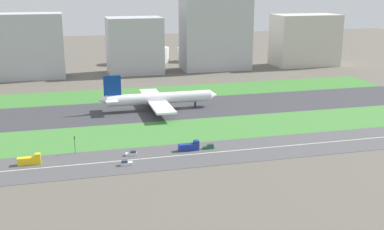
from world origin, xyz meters
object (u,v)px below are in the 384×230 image
airliner (157,98)px  fuel_tank_centre (157,55)px  car_2 (132,153)px  traffic_light (75,143)px  terminal_building (23,46)px  cargo_warehouse (305,40)px  office_tower (215,34)px  fuel_tank_east (188,54)px  car_1 (209,147)px  fuel_tank_west (126,55)px  car_0 (126,163)px  truck_2 (189,147)px  truck_0 (30,160)px  hangar_building (135,45)px

airliner → fuel_tank_centre: 161.83m
car_2 → traffic_light: (-21.43, 7.99, 3.37)m
terminal_building → cargo_warehouse: terminal_building is taller
traffic_light → office_tower: bearing=57.0°
fuel_tank_east → car_1: bearing=-102.1°
cargo_warehouse → fuel_tank_west: cargo_warehouse is taller
car_0 → fuel_tank_east: size_ratio=0.25×
car_2 → fuel_tank_centre: 233.23m
car_0 → fuel_tank_west: fuel_tank_west is taller
truck_2 → fuel_tank_east: fuel_tank_east is taller
office_tower → car_2: bearing=-116.7°
office_tower → cargo_warehouse: 77.47m
truck_2 → terminal_building: size_ratio=0.15×
fuel_tank_east → car_0: bearing=-109.5°
car_1 → fuel_tank_west: 227.16m
truck_0 → fuel_tank_centre: fuel_tank_centre is taller
hangar_building → car_1: bearing=-88.8°
car_1 → cargo_warehouse: bearing=53.1°
car_0 → cargo_warehouse: 258.59m
office_tower → fuel_tank_centre: bearing=130.4°
terminal_building → traffic_light: bearing=-80.2°
truck_2 → truck_0: same height
car_1 → hangar_building: (-3.94, 182.00, 19.86)m
airliner → fuel_tank_east: (57.41, 159.00, -0.12)m
car_0 → fuel_tank_east: bearing=-109.5°
terminal_building → fuel_tank_west: (78.09, 45.00, -15.28)m
truck_2 → hangar_building: (4.44, 182.00, 19.11)m
car_1 → fuel_tank_centre: fuel_tank_centre is taller
car_1 → fuel_tank_west: bearing=91.4°
office_tower → cargo_warehouse: (77.14, 0.00, -7.20)m
truck_2 → hangar_building: hangar_building is taller
terminal_building → cargo_warehouse: bearing=0.0°
car_2 → fuel_tank_centre: (53.23, 227.00, 5.58)m
terminal_building → fuel_tank_east: (132.08, 45.00, -16.67)m
airliner → truck_2: airliner is taller
airliner → cargo_warehouse: cargo_warehouse is taller
truck_2 → fuel_tank_centre: bearing=82.6°
office_tower → fuel_tank_centre: office_tower is taller
fuel_tank_east → truck_0: bearing=-117.6°
terminal_building → hangar_building: bearing=0.0°
car_2 → car_1: bearing=0.0°
fuel_tank_east → car_2: bearing=-109.5°
airliner → truck_0: 91.64m
car_0 → fuel_tank_east: 251.48m
truck_0 → fuel_tank_west: bearing=74.1°
traffic_light → cargo_warehouse: 258.22m
terminal_building → fuel_tank_centre: bearing=23.2°
car_0 → terminal_building: size_ratio=0.08×
truck_2 → fuel_tank_east: size_ratio=0.48×
fuel_tank_centre → cargo_warehouse: bearing=-21.3°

